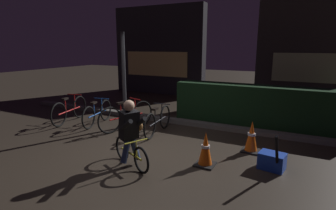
{
  "coord_description": "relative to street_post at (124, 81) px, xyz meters",
  "views": [
    {
      "loc": [
        2.85,
        -4.56,
        2.17
      ],
      "look_at": [
        0.2,
        0.6,
        0.9
      ],
      "focal_mm": 28.68,
      "sensor_mm": 36.0,
      "label": 1
    }
  ],
  "objects": [
    {
      "name": "traffic_cone_near",
      "position": [
        2.76,
        -1.3,
        -0.96
      ],
      "size": [
        0.36,
        0.36,
        0.65
      ],
      "color": "black",
      "rests_on": "ground"
    },
    {
      "name": "street_post",
      "position": [
        0.0,
        0.0,
        0.0
      ],
      "size": [
        0.1,
        0.1,
        2.54
      ],
      "primitive_type": "cylinder",
      "color": "#2D2D33",
      "rests_on": "ground"
    },
    {
      "name": "storefront_right",
      "position": [
        4.59,
        6.0,
        0.69
      ],
      "size": [
        4.38,
        0.54,
        3.93
      ],
      "color": "#383330",
      "rests_on": "ground"
    },
    {
      "name": "hedge_row",
      "position": [
        3.22,
        1.9,
        -0.71
      ],
      "size": [
        4.8,
        0.7,
        1.11
      ],
      "primitive_type": "cube",
      "color": "black",
      "rests_on": "ground"
    },
    {
      "name": "parked_bike_left_mid",
      "position": [
        -0.86,
        -0.14,
        -0.94
      ],
      "size": [
        0.46,
        1.53,
        0.71
      ],
      "rotation": [
        0.0,
        0.0,
        1.77
      ],
      "color": "black",
      "rests_on": "ground"
    },
    {
      "name": "parked_bike_center_right",
      "position": [
        1.05,
        -0.06,
        -0.94
      ],
      "size": [
        0.46,
        1.58,
        0.73
      ],
      "rotation": [
        0.0,
        0.0,
        1.66
      ],
      "color": "black",
      "rests_on": "ground"
    },
    {
      "name": "traffic_cone_far",
      "position": [
        3.39,
        -0.22,
        -0.95
      ],
      "size": [
        0.36,
        0.36,
        0.66
      ],
      "color": "black",
      "rests_on": "ground"
    },
    {
      "name": "sidewalk_curb",
      "position": [
        1.42,
        1.0,
        -1.21
      ],
      "size": [
        12.0,
        0.24,
        0.12
      ],
      "primitive_type": "cube",
      "color": "#56544F",
      "rests_on": "ground"
    },
    {
      "name": "blue_crate",
      "position": [
        3.88,
        -0.9,
        -1.12
      ],
      "size": [
        0.49,
        0.39,
        0.3
      ],
      "primitive_type": "cube",
      "rotation": [
        0.0,
        0.0,
        -0.16
      ],
      "color": "#193DB7",
      "rests_on": "ground"
    },
    {
      "name": "closed_umbrella",
      "position": [
        3.97,
        -1.15,
        -0.88
      ],
      "size": [
        0.09,
        0.44,
        0.78
      ],
      "primitive_type": "cylinder",
      "rotation": [
        0.0,
        0.48,
        4.62
      ],
      "color": "black",
      "rests_on": "ground"
    },
    {
      "name": "parked_bike_center_left",
      "position": [
        0.15,
        -0.14,
        -0.91
      ],
      "size": [
        0.61,
        1.66,
        0.8
      ],
      "rotation": [
        0.0,
        0.0,
        1.25
      ],
      "color": "black",
      "rests_on": "ground"
    },
    {
      "name": "storefront_left",
      "position": [
        -1.88,
        5.3,
        0.7
      ],
      "size": [
        4.42,
        0.54,
        3.95
      ],
      "color": "#262328",
      "rests_on": "ground"
    },
    {
      "name": "cyclist",
      "position": [
        1.55,
        -1.93,
        -0.64
      ],
      "size": [
        1.09,
        0.66,
        1.25
      ],
      "rotation": [
        0.0,
        0.0,
        -0.45
      ],
      "color": "black",
      "rests_on": "ground"
    },
    {
      "name": "parked_bike_leftmost",
      "position": [
        -1.76,
        -0.31,
        -0.92
      ],
      "size": [
        0.49,
        1.66,
        0.78
      ],
      "rotation": [
        0.0,
        0.0,
        1.79
      ],
      "color": "black",
      "rests_on": "ground"
    },
    {
      "name": "ground_plane",
      "position": [
        1.42,
        -1.2,
        -1.27
      ],
      "size": [
        40.0,
        40.0,
        0.0
      ],
      "primitive_type": "plane",
      "color": "#2D261E"
    }
  ]
}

